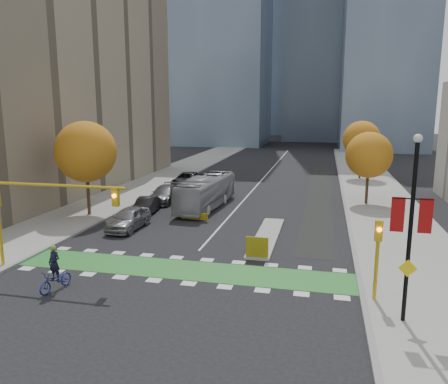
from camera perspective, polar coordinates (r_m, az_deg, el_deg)
The scene contains 26 objects.
ground at distance 24.74m, azimuth -6.60°, elevation -11.25°, with size 300.00×300.00×0.00m, color black.
sidewalk_west at distance 47.60m, azimuth -13.93°, elevation -0.55°, with size 7.00×120.00×0.15m, color gray.
sidewalk_east at distance 42.93m, azimuth 20.25°, elevation -2.15°, with size 7.00×120.00×0.15m, color gray.
curb_west at distance 46.14m, azimuth -10.05°, elevation -0.76°, with size 0.30×120.00×0.16m, color gray.
curb_east at distance 42.61m, azimuth 15.59°, elevation -1.97°, with size 0.30×120.00×0.16m, color gray.
bike_crossing at distance 26.05m, azimuth -5.49°, elevation -10.04°, with size 20.00×3.00×0.01m, color #287D2C.
centre_line at distance 62.73m, azimuth 5.66°, elevation 2.38°, with size 0.15×70.00×0.01m, color silver.
bike_lane_paint at distance 52.37m, azimuth 12.40°, elevation 0.47°, with size 2.50×50.00×0.01m, color black.
median_island at distance 32.13m, azimuth 5.61°, elevation -5.80°, with size 1.60×10.00×0.16m, color gray.
hazard_board at distance 27.38m, azimuth 4.33°, elevation -7.20°, with size 1.40×0.12×1.30m, color yellow.
building_west at distance 54.02m, azimuth -23.85°, elevation 13.44°, with size 16.00×44.00×25.00m, color gray.
tower_nw at distance 117.33m, azimuth -0.08°, elevation 23.62°, with size 22.00×22.00×70.00m, color #47566B.
tower_ne at distance 109.20m, azimuth 20.57°, elevation 21.24°, with size 18.00×24.00×60.00m, color #47566B.
tower_far at distance 164.85m, azimuth 9.28°, elevation 21.57°, with size 26.00×26.00×80.00m, color #47566B.
tree_west at distance 39.13m, azimuth -17.61°, elevation 5.03°, with size 5.20×5.20×8.22m.
tree_east_near at distance 43.96m, azimuth 18.41°, elevation 4.60°, with size 4.40×4.40×7.08m.
tree_east_far at distance 59.86m, azimuth 17.53°, elevation 6.56°, with size 4.80×4.80×7.65m.
traffic_signal_west at distance 26.80m, azimuth -23.38°, elevation -1.33°, with size 8.53×0.56×5.20m.
traffic_signal_east at distance 22.20m, azimuth 19.42°, elevation -6.94°, with size 0.35×0.43×4.10m.
banner_lamppost at distance 19.95m, azimuth 23.24°, elevation -3.60°, with size 1.65×0.36×8.28m.
cyclist at distance 24.51m, azimuth -21.17°, elevation -10.11°, with size 1.15×2.22×2.45m.
bus at distance 41.18m, azimuth -2.32°, elevation 0.02°, with size 2.52×10.78×3.00m, color #9A9EA1.
parked_car_a at distance 34.74m, azimuth -12.36°, elevation -3.40°, with size 2.01×4.99×1.70m, color gray.
parked_car_b at distance 39.46m, azimuth -10.14°, elevation -1.78°, with size 1.54×4.43×1.46m, color black.
parked_car_c at distance 44.02m, azimuth -7.73°, elevation -0.26°, with size 2.30×5.65×1.64m, color #555459.
parked_car_d at distance 52.33m, azimuth -4.84°, elevation 1.63°, with size 2.84×6.16×1.71m, color black.
Camera 1 is at (7.82, -21.54, 9.33)m, focal length 35.00 mm.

